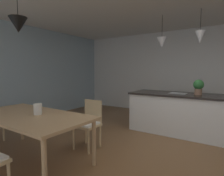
{
  "coord_description": "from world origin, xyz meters",
  "views": [
    {
      "loc": [
        0.94,
        -2.9,
        1.4
      ],
      "look_at": [
        -1.13,
        0.2,
        1.06
      ],
      "focal_mm": 29.63,
      "sensor_mm": 36.0,
      "label": 1
    }
  ],
  "objects_px": {
    "dining_table": "(29,118)",
    "potted_plant_on_island": "(198,86)",
    "kitchen_island": "(177,113)",
    "vase_on_dining_table": "(38,109)",
    "chair_far_right": "(89,122)"
  },
  "relations": [
    {
      "from": "kitchen_island",
      "to": "potted_plant_on_island",
      "type": "height_order",
      "value": "potted_plant_on_island"
    },
    {
      "from": "dining_table",
      "to": "potted_plant_on_island",
      "type": "bearing_deg",
      "value": 52.92
    },
    {
      "from": "dining_table",
      "to": "kitchen_island",
      "type": "height_order",
      "value": "kitchen_island"
    },
    {
      "from": "kitchen_island",
      "to": "potted_plant_on_island",
      "type": "relative_size",
      "value": 6.4
    },
    {
      "from": "chair_far_right",
      "to": "vase_on_dining_table",
      "type": "height_order",
      "value": "vase_on_dining_table"
    },
    {
      "from": "dining_table",
      "to": "potted_plant_on_island",
      "type": "distance_m",
      "value": 3.36
    },
    {
      "from": "potted_plant_on_island",
      "to": "vase_on_dining_table",
      "type": "bearing_deg",
      "value": -126.18
    },
    {
      "from": "dining_table",
      "to": "potted_plant_on_island",
      "type": "xyz_separation_m",
      "value": [
        2.01,
        2.66,
        0.41
      ]
    },
    {
      "from": "potted_plant_on_island",
      "to": "dining_table",
      "type": "bearing_deg",
      "value": -127.08
    },
    {
      "from": "dining_table",
      "to": "chair_far_right",
      "type": "height_order",
      "value": "chair_far_right"
    },
    {
      "from": "dining_table",
      "to": "chair_far_right",
      "type": "relative_size",
      "value": 2.37
    },
    {
      "from": "kitchen_island",
      "to": "vase_on_dining_table",
      "type": "bearing_deg",
      "value": -119.67
    },
    {
      "from": "vase_on_dining_table",
      "to": "kitchen_island",
      "type": "bearing_deg",
      "value": 60.33
    },
    {
      "from": "kitchen_island",
      "to": "potted_plant_on_island",
      "type": "xyz_separation_m",
      "value": [
        0.42,
        -0.0,
        0.62
      ]
    },
    {
      "from": "dining_table",
      "to": "chair_far_right",
      "type": "distance_m",
      "value": 1.01
    }
  ]
}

